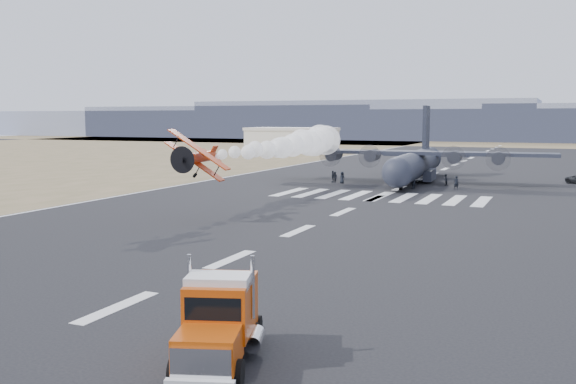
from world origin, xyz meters
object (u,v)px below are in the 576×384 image
Objects in this scene: crew_b at (335,177)px; crew_c at (414,183)px; crew_g at (404,179)px; crew_h at (445,180)px; crew_e at (342,178)px; crew_f at (413,182)px; hangar_left at (292,139)px; transport_aircraft at (415,162)px; crew_a at (456,183)px; crew_d at (333,176)px; aerobatic_biplane at (197,157)px; semi_truck at (219,319)px.

crew_c is (12.52, -3.71, 0.01)m from crew_b.
crew_h is at bearing -171.88° from crew_g.
crew_f is (11.07, -2.73, -0.03)m from crew_e.
hangar_left is 0.62× the size of transport_aircraft.
crew_a is 1.12× the size of crew_c.
hangar_left is 14.18× the size of crew_d.
crew_e is 14.69m from crew_h.
crew_g is (10.47, 39.08, -5.13)m from aerobatic_biplane.
crew_c is at bearing 41.59° from crew_d.
semi_truck is at bearing 30.28° from crew_f.
crew_a reaches higher than crew_b.
hangar_left is 15.04× the size of crew_f.
crew_e is 1.06× the size of crew_g.
crew_e is 1.06× the size of crew_h.
aerobatic_biplane is at bearing 38.50° from crew_a.
crew_a is 1.12× the size of crew_f.
crew_a is 16.67m from crew_e.
aerobatic_biplane is 3.56× the size of crew_d.
crew_h is (3.25, 6.00, -0.02)m from crew_f.
crew_b is at bearing 87.68° from aerobatic_biplane.
transport_aircraft is 6.33m from crew_h.
aerobatic_biplane is 37.28m from crew_f.
hangar_left reaches higher than crew_e.
crew_g is at bearing 73.30° from aerobatic_biplane.
semi_truck is 70.65m from crew_b.
aerobatic_biplane is 3.78× the size of crew_f.
crew_d is at bearing -177.52° from crew_b.
crew_h is at bearing -54.01° from hangar_left.
crew_f is (12.85, -3.67, -0.05)m from crew_d.
crew_e is at bearing -66.68° from crew_h.
crew_g is (-2.46, 4.81, -0.02)m from crew_c.
transport_aircraft reaches higher than hangar_left.
hangar_left reaches higher than semi_truck.
aerobatic_biplane is 0.15× the size of transport_aircraft.
crew_d is (-19.38, 68.38, -0.85)m from semi_truck.
crew_e is 1.03× the size of crew_f.
crew_f is at bearing -82.42° from transport_aircraft.
crew_e is at bearing -62.42° from hangar_left.
crew_a is at bearing 72.49° from semi_truck.
crew_b is (-10.61, -5.80, -2.16)m from transport_aircraft.
crew_g is (10.06, 1.10, -0.01)m from crew_b.
crew_c is 1.03× the size of crew_h.
crew_d reaches higher than crew_e.
crew_e is at bearing 86.22° from semi_truck.
transport_aircraft reaches higher than crew_e.
semi_truck is 4.34× the size of crew_a.
hangar_left is at bearing 155.64° from crew_b.
hangar_left is 90.70m from crew_d.
crew_h is at bearing -151.91° from crew_e.
semi_truck is 4.86× the size of crew_f.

